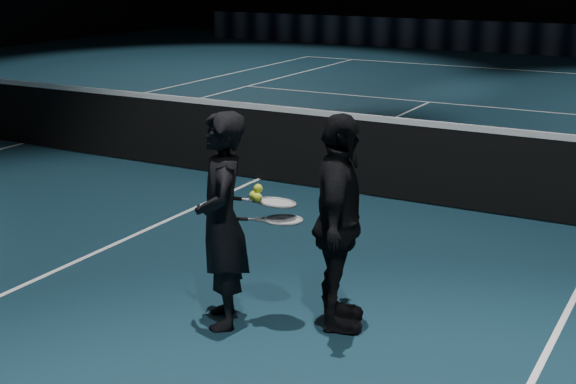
{
  "coord_description": "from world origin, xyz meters",
  "views": [
    {
      "loc": [
        4.96,
        -8.27,
        2.64
      ],
      "look_at": [
        2.33,
        -3.48,
        1.05
      ],
      "focal_mm": 50.0,
      "sensor_mm": 36.0,
      "label": 1
    }
  ],
  "objects_px": {
    "racket_upper": "(277,203)",
    "player_a": "(222,221)",
    "player_b": "(338,224)",
    "racket_lower": "(283,220)",
    "tennis_balls": "(256,194)"
  },
  "relations": [
    {
      "from": "player_a",
      "to": "racket_lower",
      "type": "relative_size",
      "value": 2.37
    },
    {
      "from": "player_a",
      "to": "tennis_balls",
      "type": "xyz_separation_m",
      "value": [
        0.23,
        0.11,
        0.21
      ]
    },
    {
      "from": "player_b",
      "to": "tennis_balls",
      "type": "distance_m",
      "value": 0.63
    },
    {
      "from": "player_a",
      "to": "player_b",
      "type": "xyz_separation_m",
      "value": [
        0.77,
        0.35,
        0.0
      ]
    },
    {
      "from": "racket_upper",
      "to": "player_a",
      "type": "bearing_deg",
      "value": -178.29
    },
    {
      "from": "player_a",
      "to": "tennis_balls",
      "type": "bearing_deg",
      "value": 80.19
    },
    {
      "from": "player_a",
      "to": "racket_lower",
      "type": "height_order",
      "value": "player_a"
    },
    {
      "from": "player_b",
      "to": "racket_upper",
      "type": "distance_m",
      "value": 0.47
    },
    {
      "from": "player_a",
      "to": "racket_upper",
      "type": "height_order",
      "value": "player_a"
    },
    {
      "from": "player_a",
      "to": "racket_lower",
      "type": "distance_m",
      "value": 0.45
    },
    {
      "from": "player_b",
      "to": "racket_upper",
      "type": "bearing_deg",
      "value": 87.8
    },
    {
      "from": "player_b",
      "to": "racket_lower",
      "type": "height_order",
      "value": "player_b"
    },
    {
      "from": "player_b",
      "to": "tennis_balls",
      "type": "relative_size",
      "value": 13.43
    },
    {
      "from": "player_b",
      "to": "racket_lower",
      "type": "distance_m",
      "value": 0.4
    },
    {
      "from": "racket_upper",
      "to": "racket_lower",
      "type": "bearing_deg",
      "value": -42.66
    }
  ]
}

